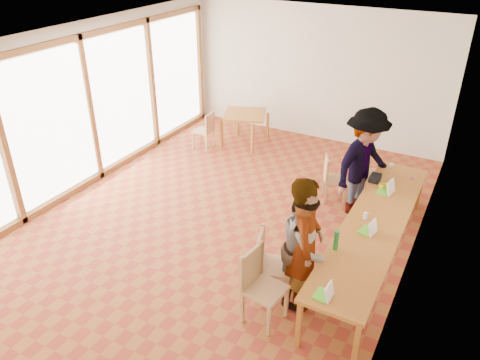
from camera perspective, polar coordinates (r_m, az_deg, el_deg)
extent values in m
plane|color=brown|center=(8.17, -1.45, -4.31)|extent=(8.00, 8.00, 0.00)
cube|color=beige|center=(10.91, 9.22, 12.62)|extent=(6.00, 0.10, 3.00)
cube|color=beige|center=(4.93, -25.99, -11.48)|extent=(6.00, 0.10, 3.00)
cube|color=beige|center=(6.63, 21.49, 0.13)|extent=(0.10, 8.00, 3.00)
cube|color=white|center=(9.22, -17.94, 8.61)|extent=(0.10, 8.00, 3.00)
cube|color=white|center=(7.01, -1.76, 16.90)|extent=(6.00, 8.00, 0.04)
cube|color=#AE6426|center=(6.93, 16.11, -5.12)|extent=(0.80, 4.00, 0.05)
cube|color=#AE6426|center=(5.75, 7.19, -17.04)|extent=(0.06, 0.06, 0.70)
cube|color=#AE6426|center=(8.82, 16.75, -0.34)|extent=(0.06, 0.06, 0.70)
cube|color=#AE6426|center=(5.64, 13.97, -19.07)|extent=(0.06, 0.06, 0.70)
cube|color=#AE6426|center=(8.75, 21.04, -1.36)|extent=(0.06, 0.06, 0.70)
cube|color=#AE6426|center=(10.56, 0.59, 8.01)|extent=(0.90, 0.90, 0.05)
cube|color=#AE6426|center=(10.56, -2.30, 5.81)|extent=(0.05, 0.05, 0.70)
cube|color=#AE6426|center=(11.19, -0.25, 7.17)|extent=(0.05, 0.05, 0.70)
cube|color=#AE6426|center=(10.22, 1.49, 5.00)|extent=(0.05, 0.05, 0.70)
cube|color=#AE6426|center=(10.86, 3.38, 6.44)|extent=(0.05, 0.05, 0.70)
cube|color=tan|center=(5.95, 3.06, -13.23)|extent=(0.53, 0.53, 0.04)
cube|color=tan|center=(5.87, 1.39, -10.49)|extent=(0.11, 0.47, 0.49)
cube|color=tan|center=(6.32, 4.31, -10.46)|extent=(0.57, 0.57, 0.04)
cube|color=tan|center=(6.19, 2.49, -8.37)|extent=(0.17, 0.45, 0.48)
cube|color=tan|center=(8.61, 11.53, 0.03)|extent=(0.52, 0.52, 0.04)
cube|color=tan|center=(8.49, 10.49, 1.40)|extent=(0.20, 0.37, 0.41)
cube|color=tan|center=(8.75, 15.14, 0.61)|extent=(0.62, 0.62, 0.04)
cube|color=tan|center=(8.60, 13.98, 2.24)|extent=(0.23, 0.44, 0.49)
cube|color=tan|center=(10.55, -4.52, 5.99)|extent=(0.42, 0.42, 0.04)
cube|color=tan|center=(10.39, -3.71, 6.97)|extent=(0.07, 0.39, 0.41)
imported|color=gray|center=(5.98, 7.92, -7.70)|extent=(0.62, 0.78, 1.85)
imported|color=gray|center=(6.14, 7.81, -8.20)|extent=(0.72, 0.86, 1.58)
imported|color=gray|center=(8.02, 14.85, 1.90)|extent=(1.12, 1.42, 1.93)
cube|color=#5EDA2C|center=(5.53, 9.97, -13.62)|extent=(0.17, 0.23, 0.02)
cube|color=white|center=(5.46, 10.84, -13.24)|extent=(0.07, 0.21, 0.19)
cube|color=#5EDA2C|center=(6.67, 15.16, -5.99)|extent=(0.20, 0.26, 0.02)
cube|color=white|center=(6.60, 15.89, -5.62)|extent=(0.10, 0.22, 0.19)
cube|color=#5EDA2C|center=(7.72, 17.19, -1.26)|extent=(0.23, 0.29, 0.03)
cube|color=white|center=(7.65, 17.91, -0.85)|extent=(0.12, 0.25, 0.22)
imported|color=yellow|center=(7.76, 17.03, -0.77)|extent=(0.16, 0.16, 0.09)
cylinder|color=#1E7B33|center=(6.17, 11.64, -7.21)|extent=(0.07, 0.07, 0.28)
cylinder|color=silver|center=(6.94, 15.08, -4.21)|extent=(0.07, 0.07, 0.09)
cylinder|color=white|center=(8.54, 18.00, 1.73)|extent=(0.08, 0.08, 0.06)
cube|color=#D03168|center=(8.27, 20.23, 0.27)|extent=(0.05, 0.10, 0.01)
cube|color=black|center=(7.99, 16.14, 0.24)|extent=(0.16, 0.26, 0.09)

